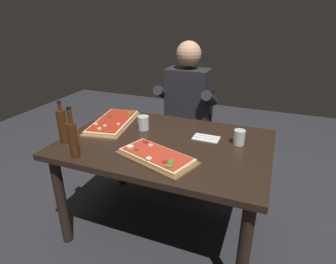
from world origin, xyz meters
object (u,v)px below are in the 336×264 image
(pizza_rectangular_left, at_px, (113,122))
(wine_bottle_dark, at_px, (63,126))
(tumbler_near_camera, at_px, (143,124))
(diner_chair, at_px, (189,128))
(oil_bottle_amber, at_px, (73,138))
(tumbler_far_side, at_px, (239,138))
(dining_table, at_px, (165,154))
(seated_diner, at_px, (186,108))
(pizza_rectangular_front, at_px, (157,156))

(pizza_rectangular_left, xyz_separation_m, wine_bottle_dark, (-0.13, -0.39, 0.10))
(wine_bottle_dark, distance_m, tumbler_near_camera, 0.57)
(diner_chair, bearing_deg, oil_bottle_amber, -104.88)
(wine_bottle_dark, xyz_separation_m, tumbler_near_camera, (0.40, 0.40, -0.08))
(tumbler_far_side, bearing_deg, oil_bottle_amber, -148.89)
(dining_table, distance_m, wine_bottle_dark, 0.72)
(dining_table, distance_m, tumbler_far_side, 0.51)
(oil_bottle_amber, relative_size, diner_chair, 0.37)
(dining_table, bearing_deg, wine_bottle_dark, -157.39)
(tumbler_near_camera, relative_size, seated_diner, 0.08)
(pizza_rectangular_left, xyz_separation_m, tumbler_near_camera, (0.26, 0.01, 0.03))
(tumbler_near_camera, distance_m, diner_chair, 0.79)
(pizza_rectangular_left, bearing_deg, dining_table, -14.81)
(dining_table, height_order, pizza_rectangular_front, pizza_rectangular_front)
(pizza_rectangular_front, distance_m, oil_bottle_amber, 0.51)
(pizza_rectangular_front, bearing_deg, wine_bottle_dark, -179.18)
(wine_bottle_dark, relative_size, oil_bottle_amber, 0.91)
(seated_diner, bearing_deg, diner_chair, 90.00)
(wine_bottle_dark, relative_size, tumbler_near_camera, 2.82)
(wine_bottle_dark, height_order, tumbler_far_side, wine_bottle_dark)
(pizza_rectangular_left, relative_size, oil_bottle_amber, 1.84)
(wine_bottle_dark, height_order, diner_chair, wine_bottle_dark)
(tumbler_far_side, height_order, seated_diner, seated_diner)
(tumbler_near_camera, bearing_deg, seated_diner, 76.97)
(pizza_rectangular_front, relative_size, tumbler_near_camera, 5.19)
(pizza_rectangular_left, distance_m, wine_bottle_dark, 0.43)
(pizza_rectangular_front, relative_size, pizza_rectangular_left, 0.91)
(wine_bottle_dark, bearing_deg, tumbler_near_camera, 45.25)
(pizza_rectangular_left, xyz_separation_m, seated_diner, (0.40, 0.60, -0.02))
(pizza_rectangular_front, xyz_separation_m, tumbler_far_side, (0.43, 0.39, 0.02))
(tumbler_far_side, bearing_deg, diner_chair, 128.46)
(pizza_rectangular_left, distance_m, seated_diner, 0.73)
(pizza_rectangular_front, bearing_deg, diner_chair, 97.19)
(wine_bottle_dark, height_order, tumbler_near_camera, wine_bottle_dark)
(tumbler_far_side, relative_size, seated_diner, 0.08)
(oil_bottle_amber, bearing_deg, wine_bottle_dark, 144.60)
(pizza_rectangular_front, height_order, tumbler_near_camera, tumbler_near_camera)
(diner_chair, xyz_separation_m, seated_diner, (0.00, -0.12, 0.26))
(pizza_rectangular_front, relative_size, seated_diner, 0.41)
(pizza_rectangular_front, relative_size, tumbler_far_side, 5.33)
(dining_table, distance_m, diner_chair, 0.88)
(tumbler_near_camera, bearing_deg, tumbler_far_side, 0.22)
(oil_bottle_amber, distance_m, diner_chair, 1.36)
(dining_table, xyz_separation_m, wine_bottle_dark, (-0.63, -0.26, 0.22))
(tumbler_far_side, distance_m, seated_diner, 0.82)
(pizza_rectangular_front, distance_m, seated_diner, 1.00)
(dining_table, relative_size, diner_chair, 1.61)
(dining_table, xyz_separation_m, diner_chair, (-0.09, 0.86, -0.16))
(wine_bottle_dark, xyz_separation_m, oil_bottle_amber, (0.20, -0.14, 0.00))
(tumbler_near_camera, xyz_separation_m, seated_diner, (0.14, 0.60, -0.04))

